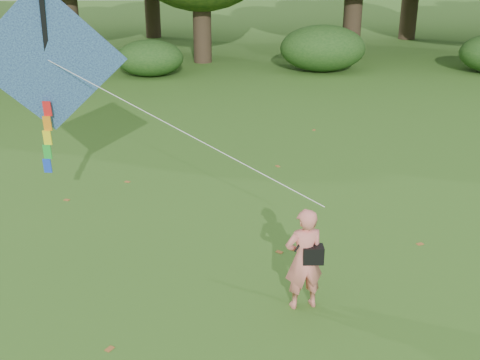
{
  "coord_description": "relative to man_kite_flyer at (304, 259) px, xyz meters",
  "views": [
    {
      "loc": [
        -1.01,
        -6.91,
        5.06
      ],
      "look_at": [
        -0.79,
        2.0,
        1.5
      ],
      "focal_mm": 45.0,
      "sensor_mm": 36.0,
      "label": 1
    }
  ],
  "objects": [
    {
      "name": "ground",
      "position": [
        -0.1,
        -0.68,
        -0.79
      ],
      "size": [
        100.0,
        100.0,
        0.0
      ],
      "primitive_type": "plane",
      "color": "#265114",
      "rests_on": "ground"
    },
    {
      "name": "man_kite_flyer",
      "position": [
        0.0,
        0.0,
        0.0
      ],
      "size": [
        0.64,
        0.49,
        1.58
      ],
      "primitive_type": "imported",
      "rotation": [
        0.0,
        0.0,
        3.36
      ],
      "color": "#EA7B6E",
      "rests_on": "ground"
    },
    {
      "name": "crossbody_bag",
      "position": [
        0.12,
        -0.03,
        0.1
      ],
      "size": [
        0.43,
        0.2,
        0.67
      ],
      "color": "black",
      "rests_on": "ground"
    },
    {
      "name": "flying_kite",
      "position": [
        -4.05,
        2.43,
        2.4
      ],
      "size": [
        5.6,
        2.88,
        3.29
      ],
      "color": "#23569B",
      "rests_on": "ground"
    },
    {
      "name": "shrub_band",
      "position": [
        -0.82,
        16.93,
        0.07
      ],
      "size": [
        39.15,
        3.22,
        1.88
      ],
      "color": "#264919",
      "rests_on": "ground"
    },
    {
      "name": "fallen_leaves",
      "position": [
        -1.18,
        1.6,
        -0.79
      ],
      "size": [
        8.57,
        12.93,
        0.01
      ],
      "color": "#945828",
      "rests_on": "ground"
    }
  ]
}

